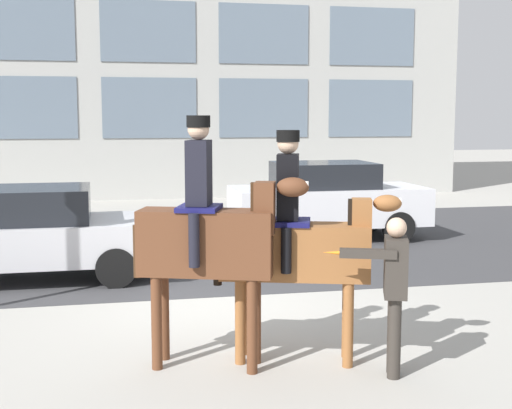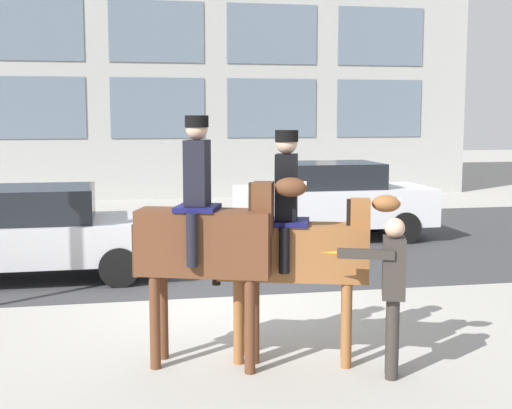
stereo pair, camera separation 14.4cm
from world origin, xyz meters
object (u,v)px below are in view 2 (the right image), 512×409
pedestrian_bystander (392,284)px  street_car_near_lane (29,232)px  street_car_far_lane (333,200)px  mounted_horse_lead (207,236)px  mounted_horse_companion (296,245)px

pedestrian_bystander → street_car_near_lane: size_ratio=0.36×
pedestrian_bystander → street_car_far_lane: size_ratio=0.40×
mounted_horse_lead → mounted_horse_companion: (0.93, -0.02, -0.12)m
pedestrian_bystander → street_car_near_lane: bearing=-31.9°
street_car_near_lane → mounted_horse_companion: bearing=-54.7°
mounted_horse_lead → pedestrian_bystander: (1.75, -0.65, -0.43)m
mounted_horse_companion → street_car_near_lane: bearing=142.6°
mounted_horse_lead → street_car_far_lane: size_ratio=0.64×
street_car_near_lane → mounted_horse_lead: bearing=-63.2°
mounted_horse_companion → street_car_far_lane: bearing=87.1°
mounted_horse_companion → street_car_near_lane: size_ratio=0.56×
mounted_horse_companion → street_car_far_lane: (2.63, 7.17, -0.42)m
mounted_horse_lead → street_car_far_lane: (3.56, 7.14, -0.54)m
mounted_horse_lead → street_car_far_lane: 8.00m
pedestrian_bystander → street_car_far_lane: street_car_far_lane is taller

